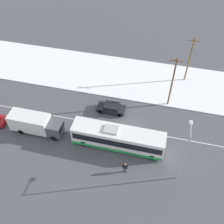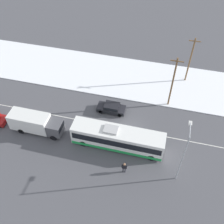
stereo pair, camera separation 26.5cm
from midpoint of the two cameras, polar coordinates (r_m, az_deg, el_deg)
The scene contains 10 objects.
ground_plane at distance 37.41m, azimuth 3.22°, elevation -3.76°, with size 120.00×120.00×0.00m, color #4C4C51.
snow_lot at distance 45.40m, azimuth 6.08°, elevation 7.05°, with size 80.00×10.92×0.12m.
lane_marking_center at distance 37.40m, azimuth 3.22°, elevation -3.76°, with size 60.00×0.12×0.00m.
city_bus at distance 34.33m, azimuth 1.12°, elevation -5.72°, with size 12.14×2.57×3.26m.
box_truck at distance 37.49m, azimuth -16.56°, elevation -2.35°, with size 7.45×2.30×2.89m.
sedan_car at distance 39.17m, azimuth -0.33°, elevation 0.96°, with size 4.22×1.80×1.39m.
pedestrian_at_stop at distance 32.44m, azimuth 2.61°, elevation -11.82°, with size 0.67×0.30×1.85m.
streetlamp at distance 29.92m, azimuth 15.30°, elevation -8.19°, with size 0.36×2.43×8.15m.
utility_pole_roadside at distance 38.70m, azimuth 12.81°, elevation 6.43°, with size 1.80×0.24×8.63m.
utility_pole_snowlot at distance 44.31m, azimuth 16.33°, elevation 10.95°, with size 1.80×0.24×8.10m.
Camera 1 is at (3.48, -23.73, 28.71)m, focal length 42.00 mm.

